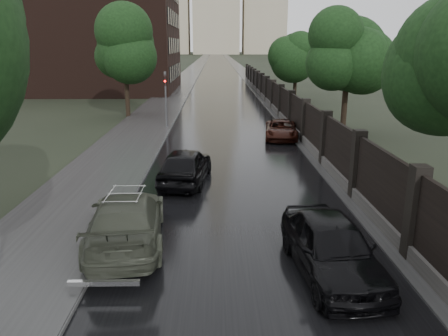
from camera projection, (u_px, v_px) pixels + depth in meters
road at (217, 59)px, 190.13m from camera, size 8.00×420.00×0.02m
sidewalk_left at (203, 59)px, 190.00m from camera, size 4.00×420.00×0.16m
verge_right at (230, 59)px, 190.23m from camera, size 3.00×420.00×0.08m
fence_right at (278, 102)px, 37.91m from camera, size 0.45×75.72×2.70m
tree_left_far at (125, 52)px, 34.59m from camera, size 4.25×4.25×7.39m
tree_right_b at (348, 59)px, 27.26m from camera, size 4.08×4.08×7.01m
tree_right_c at (296, 53)px, 44.59m from camera, size 4.08×4.08×7.01m
traffic_light at (166, 95)px, 30.61m from camera, size 0.16×0.32×4.00m
brick_building at (77, 10)px, 54.28m from camera, size 24.00×18.00×20.00m
volga_sedan at (127, 220)px, 12.93m from camera, size 2.72×5.49×1.54m
hatchback_left at (185, 165)px, 18.73m from camera, size 2.37×4.73×1.55m
car_right_near at (332, 247)px, 11.14m from camera, size 2.26×4.73×1.56m
car_right_far at (281, 130)px, 27.66m from camera, size 2.44×4.45×1.18m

